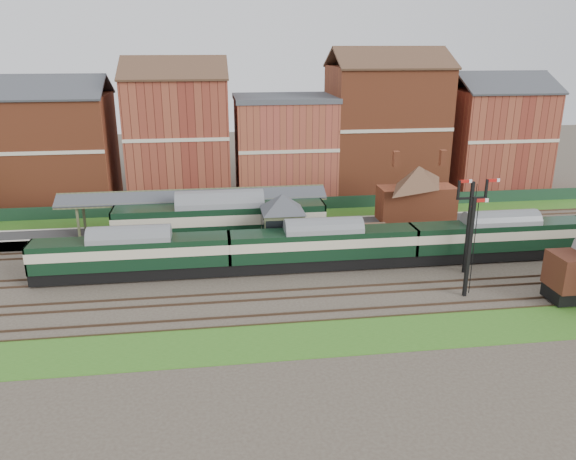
{
  "coord_description": "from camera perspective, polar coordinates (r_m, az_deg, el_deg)",
  "views": [
    {
      "loc": [
        -9.07,
        -44.68,
        18.82
      ],
      "look_at": [
        -2.68,
        2.0,
        3.0
      ],
      "focal_mm": 35.0,
      "sensor_mm": 36.0,
      "label": 1
    }
  ],
  "objects": [
    {
      "name": "ground",
      "position": [
        49.32,
        3.41,
        -3.9
      ],
      "size": [
        160.0,
        160.0,
        0.0
      ],
      "primitive_type": "plane",
      "color": "#473D33",
      "rests_on": "ground"
    },
    {
      "name": "canopy",
      "position": [
        56.29,
        -9.53,
        3.65
      ],
      "size": [
        26.0,
        3.89,
        4.08
      ],
      "color": "#4D5434",
      "rests_on": "platform"
    },
    {
      "name": "brick_hut",
      "position": [
        52.97,
        8.07,
        -1.07
      ],
      "size": [
        3.2,
        2.64,
        2.94
      ],
      "color": "maroon",
      "rests_on": "ground"
    },
    {
      "name": "dmu_train",
      "position": [
        48.55,
        3.58,
        -1.5
      ],
      "size": [
        48.45,
        2.55,
        3.72
      ],
      "color": "black",
      "rests_on": "ground"
    },
    {
      "name": "grass_front",
      "position": [
        38.77,
        6.86,
        -10.57
      ],
      "size": [
        90.0,
        5.0,
        0.06
      ],
      "primitive_type": "cube",
      "color": "#2D6619",
      "rests_on": "ground"
    },
    {
      "name": "station_building",
      "position": [
        60.23,
        12.97,
        3.79
      ],
      "size": [
        8.1,
        8.1,
        5.9
      ],
      "color": "#974426",
      "rests_on": "platform"
    },
    {
      "name": "platform",
      "position": [
        57.58,
        -3.34,
        -0.03
      ],
      "size": [
        55.0,
        3.4,
        1.0
      ],
      "primitive_type": "cube",
      "color": "#2D2D2D",
      "rests_on": "ground"
    },
    {
      "name": "town_backdrop",
      "position": [
        71.23,
        -0.52,
        9.01
      ],
      "size": [
        69.0,
        10.0,
        16.0
      ],
      "color": "#974426",
      "rests_on": "ground"
    },
    {
      "name": "grass_back",
      "position": [
        64.17,
        0.67,
        1.53
      ],
      "size": [
        90.0,
        4.5,
        0.06
      ],
      "primitive_type": "cube",
      "color": "#2D6619",
      "rests_on": "ground"
    },
    {
      "name": "semaphore_bracket",
      "position": [
        49.26,
        17.96,
        0.89
      ],
      "size": [
        3.6,
        0.25,
        8.18
      ],
      "color": "black",
      "rests_on": "ground"
    },
    {
      "name": "semaphore_siding",
      "position": [
        44.72,
        17.99,
        -1.53
      ],
      "size": [
        1.23,
        0.25,
        8.0
      ],
      "color": "black",
      "rests_on": "ground"
    },
    {
      "name": "platform_railcar",
      "position": [
        53.67,
        -6.87,
        0.9
      ],
      "size": [
        19.85,
        3.12,
        4.57
      ],
      "color": "black",
      "rests_on": "ground"
    },
    {
      "name": "fence",
      "position": [
        65.86,
        0.42,
        2.64
      ],
      "size": [
        90.0,
        0.12,
        1.5
      ],
      "primitive_type": "cube",
      "color": "#193823",
      "rests_on": "ground"
    },
    {
      "name": "signal_box",
      "position": [
        50.78,
        -0.55,
        0.63
      ],
      "size": [
        5.4,
        5.4,
        6.0
      ],
      "color": "#69805B",
      "rests_on": "ground"
    }
  ]
}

